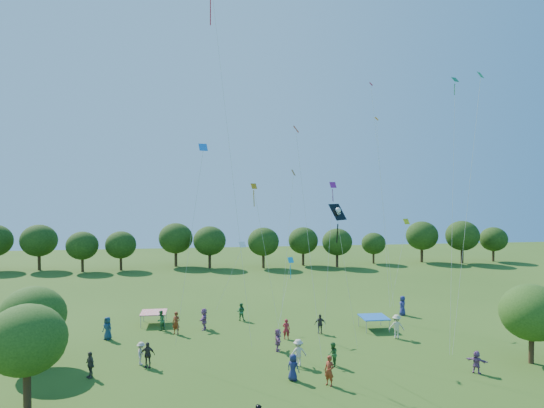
{
  "coord_description": "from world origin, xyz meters",
  "views": [
    {
      "loc": [
        -4.38,
        -17.61,
        12.11
      ],
      "look_at": [
        0.0,
        14.0,
        11.0
      ],
      "focal_mm": 32.0,
      "sensor_mm": 36.0,
      "label": 1
    }
  ],
  "objects_px": {
    "near_tree_north": "(33,315)",
    "pirate_kite": "(338,214)",
    "near_tree_west": "(26,340)",
    "near_tree_east": "(532,312)",
    "tent_red_stripe": "(154,313)",
    "tent_blue": "(374,317)",
    "red_high_kite": "(218,50)"
  },
  "relations": [
    {
      "from": "near_tree_north",
      "to": "pirate_kite",
      "type": "height_order",
      "value": "pirate_kite"
    },
    {
      "from": "near_tree_west",
      "to": "pirate_kite",
      "type": "bearing_deg",
      "value": 2.12
    },
    {
      "from": "near_tree_east",
      "to": "tent_red_stripe",
      "type": "bearing_deg",
      "value": 153.59
    },
    {
      "from": "tent_blue",
      "to": "red_high_kite",
      "type": "relative_size",
      "value": 0.09
    },
    {
      "from": "near_tree_north",
      "to": "tent_blue",
      "type": "distance_m",
      "value": 26.31
    },
    {
      "from": "pirate_kite",
      "to": "red_high_kite",
      "type": "height_order",
      "value": "red_high_kite"
    },
    {
      "from": "tent_blue",
      "to": "pirate_kite",
      "type": "distance_m",
      "value": 15.81
    },
    {
      "from": "near_tree_north",
      "to": "tent_red_stripe",
      "type": "distance_m",
      "value": 11.9
    },
    {
      "from": "near_tree_west",
      "to": "red_high_kite",
      "type": "bearing_deg",
      "value": 23.88
    },
    {
      "from": "tent_red_stripe",
      "to": "red_high_kite",
      "type": "relative_size",
      "value": 0.09
    },
    {
      "from": "red_high_kite",
      "to": "near_tree_west",
      "type": "bearing_deg",
      "value": -156.12
    },
    {
      "from": "tent_red_stripe",
      "to": "pirate_kite",
      "type": "distance_m",
      "value": 21.8
    },
    {
      "from": "near_tree_north",
      "to": "tent_red_stripe",
      "type": "xyz_separation_m",
      "value": [
        6.95,
        9.34,
        -2.47
      ]
    },
    {
      "from": "near_tree_west",
      "to": "pirate_kite",
      "type": "height_order",
      "value": "pirate_kite"
    },
    {
      "from": "near_tree_north",
      "to": "pirate_kite",
      "type": "distance_m",
      "value": 21.44
    },
    {
      "from": "tent_blue",
      "to": "pirate_kite",
      "type": "bearing_deg",
      "value": -119.62
    },
    {
      "from": "pirate_kite",
      "to": "near_tree_north",
      "type": "bearing_deg",
      "value": 163.25
    },
    {
      "from": "near_tree_west",
      "to": "tent_blue",
      "type": "bearing_deg",
      "value": 26.07
    },
    {
      "from": "near_tree_north",
      "to": "near_tree_east",
      "type": "height_order",
      "value": "same"
    },
    {
      "from": "tent_red_stripe",
      "to": "red_high_kite",
      "type": "bearing_deg",
      "value": -63.97
    },
    {
      "from": "tent_red_stripe",
      "to": "pirate_kite",
      "type": "relative_size",
      "value": 0.22
    },
    {
      "from": "near_tree_west",
      "to": "pirate_kite",
      "type": "relative_size",
      "value": 0.59
    },
    {
      "from": "near_tree_west",
      "to": "tent_red_stripe",
      "type": "xyz_separation_m",
      "value": [
        5.12,
        15.83,
        -2.77
      ]
    },
    {
      "from": "near_tree_west",
      "to": "red_high_kite",
      "type": "height_order",
      "value": "red_high_kite"
    },
    {
      "from": "tent_blue",
      "to": "red_high_kite",
      "type": "xyz_separation_m",
      "value": [
        -13.28,
        -6.99,
        20.08
      ]
    },
    {
      "from": "tent_red_stripe",
      "to": "red_high_kite",
      "type": "height_order",
      "value": "red_high_kite"
    },
    {
      "from": "pirate_kite",
      "to": "near_tree_west",
      "type": "bearing_deg",
      "value": -177.88
    },
    {
      "from": "near_tree_west",
      "to": "near_tree_north",
      "type": "xyz_separation_m",
      "value": [
        -1.83,
        6.49,
        -0.31
      ]
    },
    {
      "from": "near_tree_north",
      "to": "pirate_kite",
      "type": "bearing_deg",
      "value": -16.75
    },
    {
      "from": "near_tree_west",
      "to": "near_tree_east",
      "type": "xyz_separation_m",
      "value": [
        31.85,
        2.56,
        -0.29
      ]
    },
    {
      "from": "near_tree_north",
      "to": "tent_blue",
      "type": "relative_size",
      "value": 2.48
    },
    {
      "from": "tent_blue",
      "to": "red_high_kite",
      "type": "distance_m",
      "value": 25.07
    }
  ]
}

